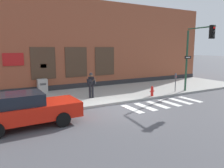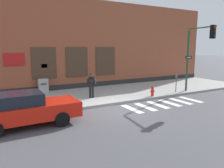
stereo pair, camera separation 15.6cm
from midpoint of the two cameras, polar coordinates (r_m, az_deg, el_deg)
ground_plane at (r=12.47m, az=1.57°, el=-6.72°), size 160.00×160.00×0.00m
sidewalk at (r=15.84m, az=-5.79°, el=-2.99°), size 28.00×5.76×0.15m
building_backdrop at (r=20.03m, az=-11.71°, el=9.90°), size 28.00×4.06×7.40m
crosswalk at (r=14.08m, az=13.01°, el=-5.05°), size 5.20×1.90×0.01m
red_car at (r=10.48m, az=-21.96°, el=-6.21°), size 4.63×2.05×1.53m
busker at (r=14.60m, az=-5.80°, el=0.06°), size 0.72×0.67×1.68m
traffic_light at (r=17.09m, az=21.06°, el=8.84°), size 0.72×2.57×4.80m
parking_meter at (r=17.22m, az=16.04°, el=1.14°), size 0.13×0.11×1.44m
utility_box at (r=17.17m, az=-17.96°, el=-0.44°), size 0.71×0.52×1.03m
fire_hydrant at (r=15.46m, az=10.15°, el=-1.82°), size 0.38×0.20×0.70m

